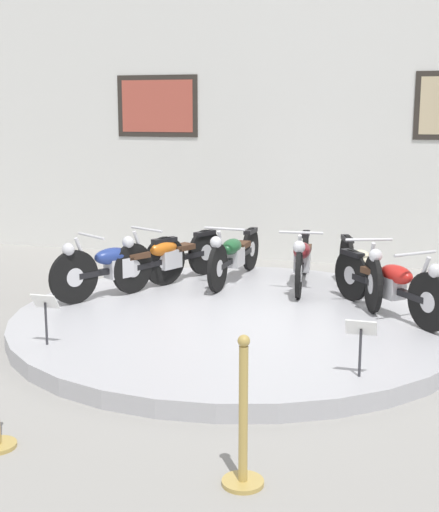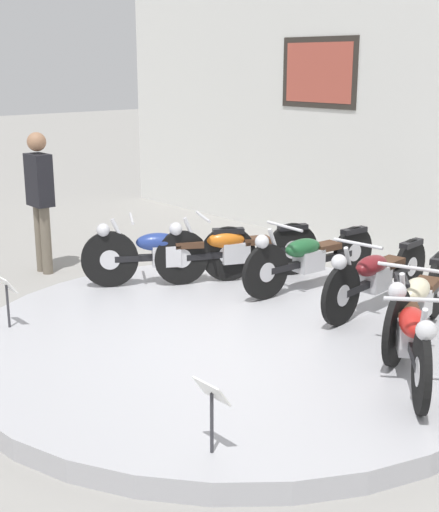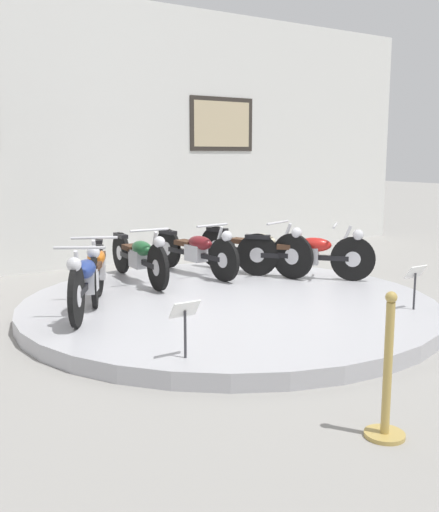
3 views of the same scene
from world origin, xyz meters
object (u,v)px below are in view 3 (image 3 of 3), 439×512
at_px(stanchion_post_left_of_entry, 387,389).
at_px(motorcycle_blue, 87,277).
at_px(motorcycle_cream, 255,248).
at_px(info_placard_front_left, 185,317).
at_px(motorcycle_green, 139,255).
at_px(info_placard_front_centre, 415,278).
at_px(motorcycle_maroon, 196,250).
at_px(motorcycle_orange, 97,265).
at_px(motorcycle_red, 307,252).

bearing_deg(stanchion_post_left_of_entry, motorcycle_blue, 100.73).
distance_m(motorcycle_cream, info_placard_front_left, 3.82).
relative_size(motorcycle_blue, info_placard_front_left, 3.39).
bearing_deg(motorcycle_cream, info_placard_front_left, -135.70).
xyz_separation_m(motorcycle_green, info_placard_front_centre, (1.96, -3.07, -0.00)).
xyz_separation_m(info_placard_front_left, stanchion_post_left_of_entry, (0.58, -1.73, -0.19)).
bearing_deg(motorcycle_blue, motorcycle_maroon, 27.90).
bearing_deg(motorcycle_blue, stanchion_post_left_of_entry, -79.27).
xyz_separation_m(motorcycle_maroon, stanchion_post_left_of_entry, (-1.38, -4.81, -0.20)).
xyz_separation_m(motorcycle_orange, motorcycle_maroon, (1.69, 0.41, -0.01)).
height_order(motorcycle_red, info_placard_front_centre, motorcycle_red).
bearing_deg(info_placard_front_left, motorcycle_blue, 93.62).
height_order(motorcycle_blue, motorcycle_orange, motorcycle_blue).
bearing_deg(stanchion_post_left_of_entry, motorcycle_cream, 63.89).
xyz_separation_m(motorcycle_maroon, motorcycle_red, (1.17, -1.10, 0.01)).
distance_m(motorcycle_cream, motorcycle_red, 0.80).
bearing_deg(motorcycle_orange, info_placard_front_left, -95.66).
xyz_separation_m(motorcycle_maroon, info_placard_front_left, (-1.96, -3.07, -0.00)).
relative_size(motorcycle_blue, motorcycle_red, 1.15).
bearing_deg(motorcycle_red, info_placard_front_left, -147.77).
distance_m(motorcycle_blue, motorcycle_green, 1.61).
height_order(motorcycle_maroon, motorcycle_red, motorcycle_red).
bearing_deg(motorcycle_orange, motorcycle_green, 27.64).
relative_size(motorcycle_orange, motorcycle_maroon, 0.94).
bearing_deg(motorcycle_cream, info_placard_front_centre, -84.26).
xyz_separation_m(motorcycle_green, motorcycle_cream, (1.69, -0.41, 0.02)).
height_order(info_placard_front_left, stanchion_post_left_of_entry, stanchion_post_left_of_entry).
bearing_deg(motorcycle_maroon, motorcycle_blue, -152.10).
xyz_separation_m(motorcycle_maroon, info_placard_front_centre, (1.04, -3.07, -0.00)).
height_order(motorcycle_orange, motorcycle_maroon, motorcycle_orange).
bearing_deg(motorcycle_red, motorcycle_maroon, 136.87).
height_order(motorcycle_red, stanchion_post_left_of_entry, stanchion_post_left_of_entry).
relative_size(motorcycle_maroon, motorcycle_cream, 1.02).
height_order(info_placard_front_centre, stanchion_post_left_of_entry, stanchion_post_left_of_entry).
bearing_deg(motorcycle_maroon, stanchion_post_left_of_entry, -106.04).
bearing_deg(info_placard_front_centre, motorcycle_orange, 135.74).
bearing_deg(info_placard_front_left, motorcycle_red, 32.23).
bearing_deg(motorcycle_blue, motorcycle_orange, 60.76).
relative_size(motorcycle_maroon, motorcycle_red, 1.29).
bearing_deg(motorcycle_orange, motorcycle_red, -13.55).
distance_m(motorcycle_orange, motorcycle_green, 0.88).
distance_m(motorcycle_green, info_placard_front_left, 3.25).
height_order(motorcycle_blue, motorcycle_maroon, motorcycle_blue).
bearing_deg(motorcycle_blue, info_placard_front_centre, -32.25).
relative_size(motorcycle_cream, info_placard_front_centre, 3.72).
height_order(motorcycle_green, motorcycle_red, motorcycle_red).
xyz_separation_m(motorcycle_blue, motorcycle_maroon, (2.08, 1.10, -0.02)).
bearing_deg(motorcycle_green, info_placard_front_centre, -57.53).
bearing_deg(motorcycle_orange, info_placard_front_centre, -44.26).
distance_m(motorcycle_orange, info_placard_front_centre, 3.82).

